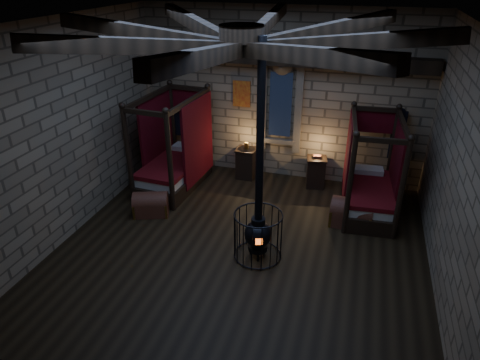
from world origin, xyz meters
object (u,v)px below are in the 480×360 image
(trunk_right, at_px, (352,214))
(trunk_left, at_px, (151,204))
(bed_right, at_px, (369,189))
(stove, at_px, (258,230))
(bed_left, at_px, (175,164))

(trunk_right, bearing_deg, trunk_left, -164.87)
(bed_right, distance_m, trunk_left, 4.85)
(stove, bearing_deg, bed_right, 32.49)
(trunk_left, bearing_deg, trunk_right, -8.80)
(bed_left, distance_m, trunk_left, 1.51)
(bed_right, xyz_separation_m, stove, (-1.93, -2.38, 0.06))
(bed_left, xyz_separation_m, trunk_left, (0.06, -1.47, -0.32))
(trunk_left, bearing_deg, bed_left, 72.97)
(trunk_left, bearing_deg, stove, -36.64)
(trunk_left, height_order, trunk_right, trunk_right)
(bed_left, bearing_deg, trunk_right, -5.13)
(bed_left, height_order, bed_right, bed_left)
(bed_left, bearing_deg, stove, -36.61)
(trunk_left, relative_size, stove, 0.21)
(bed_right, height_order, trunk_right, bed_right)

